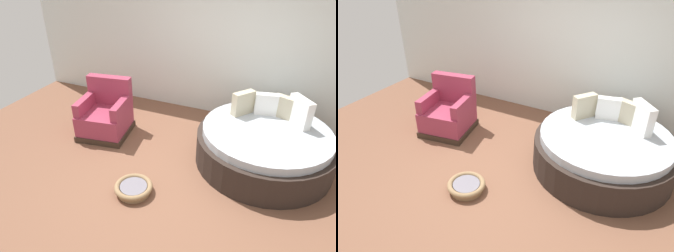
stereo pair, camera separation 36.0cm
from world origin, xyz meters
TOP-DOWN VIEW (x-y plane):
  - ground_plane at (0.00, 0.00)m, footprint 8.00×8.00m
  - back_wall at (0.00, 2.13)m, footprint 8.00×0.12m
  - round_daybed at (1.07, 0.79)m, footprint 1.98×1.98m
  - red_armchair at (-1.55, 0.59)m, footprint 0.92×0.92m
  - pet_basket at (-0.38, -0.58)m, footprint 0.51×0.51m

SIDE VIEW (x-z plane):
  - ground_plane at x=0.00m, z-range -0.02..0.00m
  - pet_basket at x=-0.38m, z-range 0.01..0.14m
  - round_daybed at x=1.07m, z-range -0.20..0.80m
  - red_armchair at x=-1.55m, z-range -0.14..0.80m
  - back_wall at x=0.00m, z-range 0.00..2.69m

